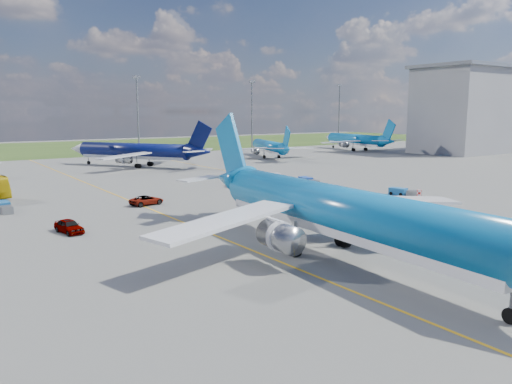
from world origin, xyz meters
TOP-DOWN VIEW (x-y plane):
  - ground at (0.00, 0.00)m, footprint 400.00×400.00m
  - grass_strip at (0.00, 150.00)m, footprint 400.00×80.00m
  - taxiway_lines at (0.17, 27.70)m, footprint 60.25×160.00m
  - floodlight_masts at (10.00, 110.00)m, footprint 202.20×0.50m
  - terminal_building at (120.00, 60.00)m, footprint 42.00×22.00m
  - warning_post at (26.00, 8.00)m, footprint 0.50×0.50m
  - bg_jet_n at (16.81, 79.16)m, footprint 46.69×49.25m
  - bg_jet_ne at (55.64, 80.22)m, footprint 34.86×39.82m
  - bg_jet_ene at (93.68, 85.23)m, footprint 35.34×42.72m
  - main_airliner at (4.70, -0.61)m, footprint 37.29×47.52m
  - service_car_a at (-11.97, 22.21)m, footprint 2.49×4.51m
  - service_car_b at (0.75, 32.55)m, footprint 5.01×3.04m
  - service_car_c at (19.55, 40.31)m, footprint 4.38×5.05m
  - baggage_tug_w at (35.51, 18.01)m, footprint 2.38×4.95m
  - baggage_tug_c at (-15.79, 38.62)m, footprint 1.48×5.05m
  - baggage_tug_e at (31.30, 35.05)m, footprint 2.33×5.35m

SIDE VIEW (x-z plane):
  - ground at x=0.00m, z-range 0.00..0.00m
  - bg_jet_n at x=16.81m, z-range -5.14..5.14m
  - bg_jet_ne at x=55.64m, z-range -4.37..4.37m
  - bg_jet_ene at x=93.68m, z-range -5.01..5.01m
  - main_airliner at x=4.70m, z-range -5.98..5.98m
  - grass_strip at x=0.00m, z-range 0.00..0.01m
  - taxiway_lines at x=0.17m, z-range 0.00..0.02m
  - baggage_tug_w at x=35.51m, z-range -0.03..1.04m
  - baggage_tug_c at x=-15.79m, z-range -0.04..1.09m
  - baggage_tug_e at x=31.30m, z-range -0.04..1.13m
  - service_car_b at x=0.75m, z-range 0.00..1.30m
  - service_car_c at x=19.55m, z-range 0.00..1.39m
  - service_car_a at x=-11.97m, z-range 0.00..1.45m
  - warning_post at x=26.00m, z-range 0.00..3.00m
  - floodlight_masts at x=10.00m, z-range 1.21..23.91m
  - terminal_building at x=120.00m, z-range 0.07..26.07m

